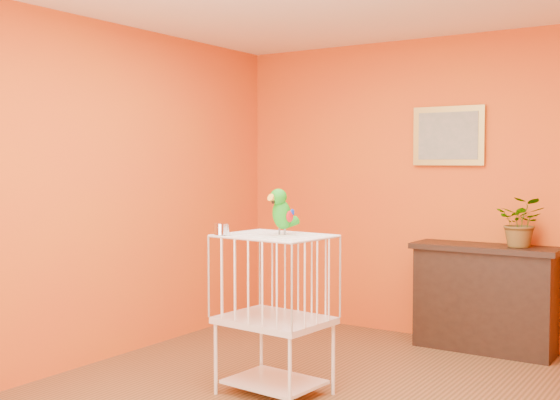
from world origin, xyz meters
The scene contains 7 objects.
room_shell centered at (0.00, 0.00, 1.58)m, with size 4.50×4.50×4.50m.
console_cabinet centered at (0.38, 2.05, 0.43)m, with size 1.16×0.42×0.86m.
potted_plant centered at (0.66, 2.03, 1.01)m, with size 0.36×0.40×0.31m, color #26722D.
framed_picture centered at (0.00, 2.22, 1.75)m, with size 0.62×0.04×0.50m.
birdcage centered at (-0.44, 0.22, 0.55)m, with size 0.72×0.58×1.05m.
feed_cup centered at (-0.73, 0.03, 1.09)m, with size 0.10×0.10×0.07m, color silver.
parrot centered at (-0.42, 0.27, 1.21)m, with size 0.16×0.28×0.31m.
Camera 1 is at (2.06, -3.56, 1.52)m, focal length 45.00 mm.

